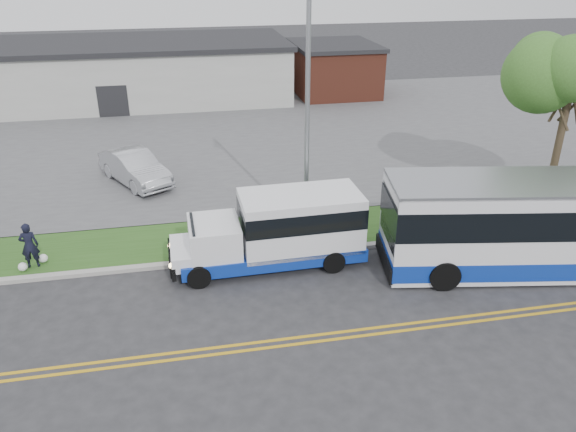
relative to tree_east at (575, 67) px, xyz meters
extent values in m
plane|color=#28282B|center=(-14.00, -3.00, -6.20)|extent=(140.00, 140.00, 0.00)
cube|color=#C59117|center=(-14.00, -6.85, -6.20)|extent=(70.00, 0.12, 0.01)
cube|color=#C59117|center=(-14.00, -7.15, -6.20)|extent=(70.00, 0.12, 0.01)
cube|color=#9E9B93|center=(-14.00, -1.90, -6.13)|extent=(80.00, 0.30, 0.15)
cube|color=#284E1A|center=(-14.00, -0.10, -6.15)|extent=(80.00, 3.30, 0.10)
cube|color=#4C4C4F|center=(-14.00, 14.00, -6.15)|extent=(80.00, 25.00, 0.10)
cube|color=#9E9E99|center=(-20.00, 24.00, -4.20)|extent=(25.00, 10.00, 4.00)
cube|color=black|center=(-20.00, 24.00, -2.03)|extent=(25.40, 10.40, 0.35)
cube|color=black|center=(-20.00, 19.05, -5.10)|extent=(2.00, 0.15, 2.20)
cube|color=brown|center=(-3.50, 23.00, -4.40)|extent=(6.00, 7.00, 3.60)
cube|color=black|center=(-3.50, 23.00, -2.45)|extent=(6.30, 7.30, 0.30)
cylinder|color=#35271D|center=(0.00, 0.00, -3.72)|extent=(0.32, 0.32, 4.76)
ellipsoid|color=#365D20|center=(0.00, 0.00, 0.02)|extent=(5.20, 5.20, 4.42)
cylinder|color=gray|center=(-11.00, -0.20, -1.35)|extent=(0.18, 0.18, 9.50)
cube|color=navy|center=(-12.77, -2.39, -5.67)|extent=(6.66, 2.37, 0.49)
cube|color=silver|center=(-11.70, -2.37, -4.55)|extent=(4.33, 2.33, 2.04)
cube|color=black|center=(-11.70, -2.37, -4.21)|extent=(4.35, 2.36, 0.73)
cube|color=silver|center=(-14.81, -2.44, -4.89)|extent=(1.79, 2.13, 1.17)
cube|color=black|center=(-15.54, -2.45, -4.70)|extent=(0.14, 1.85, 0.88)
cube|color=silver|center=(-15.88, -2.46, -5.38)|extent=(1.01, 2.01, 0.54)
cube|color=black|center=(-16.32, -2.47, -5.67)|extent=(0.19, 2.00, 0.49)
sphere|color=#FFD88C|center=(-16.36, -3.20, -5.43)|extent=(0.20, 0.20, 0.19)
sphere|color=#FFD88C|center=(-16.39, -1.74, -5.43)|extent=(0.20, 0.20, 0.19)
cylinder|color=black|center=(-15.47, -3.50, -5.80)|extent=(0.82, 0.29, 0.82)
cylinder|color=black|center=(-15.52, -1.40, -5.80)|extent=(0.82, 0.29, 0.82)
cylinder|color=black|center=(-10.71, -3.40, -5.80)|extent=(0.82, 0.29, 0.82)
cylinder|color=black|center=(-10.75, -1.30, -5.80)|extent=(0.82, 0.29, 0.82)
cube|color=silver|center=(-2.85, -4.63, -4.49)|extent=(12.49, 4.77, 3.22)
cube|color=navy|center=(-2.85, -4.63, -5.59)|extent=(12.51, 4.79, 0.67)
cube|color=black|center=(-2.85, -4.63, -3.88)|extent=(12.54, 4.82, 1.05)
cube|color=black|center=(-8.81, -3.63, -4.10)|extent=(0.53, 2.53, 1.77)
cube|color=black|center=(-8.89, -3.61, -5.71)|extent=(0.59, 2.76, 0.55)
cube|color=gray|center=(-2.85, -4.63, -2.86)|extent=(12.49, 4.77, 0.13)
cylinder|color=black|center=(-7.33, -5.20, -5.67)|extent=(1.11, 0.53, 1.06)
cylinder|color=black|center=(-6.90, -2.62, -5.67)|extent=(1.11, 0.53, 1.06)
imported|color=black|center=(-21.30, -1.10, -5.24)|extent=(0.67, 0.48, 1.73)
imported|color=#ABACB2|center=(-18.00, 6.45, -5.32)|extent=(3.81, 4.98, 1.58)
sphere|color=white|center=(-21.60, -1.35, -5.94)|extent=(0.32, 0.32, 0.32)
sphere|color=white|center=(-21.00, -0.85, -5.94)|extent=(0.32, 0.32, 0.32)
camera|label=1|loc=(-15.66, -20.07, 4.31)|focal=35.00mm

